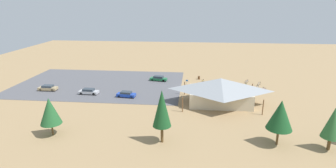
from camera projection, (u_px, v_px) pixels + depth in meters
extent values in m
plane|color=#9E7F56|center=(192.00, 87.00, 70.33)|extent=(160.00, 160.00, 0.00)
cube|color=#56565B|center=(100.00, 84.00, 72.77)|extent=(43.53, 28.19, 0.05)
cube|color=beige|center=(220.00, 97.00, 58.16)|extent=(12.90, 7.96, 3.12)
pyramid|color=#93999E|center=(221.00, 84.00, 57.32)|extent=(16.04, 11.10, 2.57)
cylinder|color=brown|center=(252.00, 90.00, 62.49)|extent=(0.20, 0.20, 3.12)
cylinder|color=brown|center=(185.00, 88.00, 63.94)|extent=(0.20, 0.20, 3.12)
cylinder|color=brown|center=(263.00, 107.00, 52.37)|extent=(0.20, 0.20, 3.12)
cylinder|color=brown|center=(183.00, 104.00, 53.83)|extent=(0.20, 0.20, 3.12)
cylinder|color=brown|center=(199.00, 78.00, 76.80)|extent=(0.60, 0.60, 0.90)
cylinder|color=#99999E|center=(187.00, 84.00, 69.14)|extent=(0.08, 0.08, 2.20)
cube|color=#1959B2|center=(187.00, 81.00, 68.91)|extent=(0.56, 0.04, 0.40)
cylinder|color=brown|center=(52.00, 129.00, 44.63)|extent=(0.28, 0.28, 2.05)
cone|color=#235B2D|center=(50.00, 111.00, 43.68)|extent=(3.42, 3.42, 4.41)
cylinder|color=brown|center=(162.00, 134.00, 42.24)|extent=(0.44, 0.44, 2.77)
cone|color=#194C23|center=(162.00, 108.00, 40.98)|extent=(2.86, 2.86, 5.87)
cylinder|color=brown|center=(329.00, 143.00, 40.11)|extent=(0.47, 0.47, 2.06)
cone|color=#2D6633|center=(333.00, 123.00, 39.12)|extent=(2.82, 2.82, 4.71)
cylinder|color=brown|center=(278.00, 137.00, 41.54)|extent=(0.35, 0.35, 2.65)
cone|color=#194C23|center=(280.00, 115.00, 40.49)|extent=(3.88, 3.88, 4.58)
torus|color=black|center=(202.00, 85.00, 70.95)|extent=(0.64, 0.23, 0.66)
torus|color=black|center=(206.00, 84.00, 71.15)|extent=(0.64, 0.23, 0.66)
cylinder|color=black|center=(204.00, 84.00, 71.02)|extent=(0.95, 0.32, 0.04)
cylinder|color=black|center=(204.00, 84.00, 70.95)|extent=(0.04, 0.04, 0.43)
cube|color=black|center=(204.00, 83.00, 70.89)|extent=(0.21, 0.13, 0.05)
cylinder|color=black|center=(206.00, 84.00, 71.07)|extent=(0.04, 0.04, 0.39)
cylinder|color=black|center=(206.00, 83.00, 71.02)|extent=(0.17, 0.47, 0.03)
torus|color=black|center=(203.00, 81.00, 74.44)|extent=(0.26, 0.64, 0.67)
torus|color=black|center=(202.00, 82.00, 73.59)|extent=(0.26, 0.64, 0.67)
cylinder|color=yellow|center=(203.00, 81.00, 73.98)|extent=(0.33, 0.87, 0.04)
cylinder|color=yellow|center=(203.00, 80.00, 74.11)|extent=(0.04, 0.04, 0.39)
cube|color=black|center=(203.00, 80.00, 74.05)|extent=(0.14, 0.22, 0.05)
cylinder|color=yellow|center=(202.00, 81.00, 73.61)|extent=(0.04, 0.04, 0.41)
cylinder|color=black|center=(202.00, 80.00, 73.55)|extent=(0.46, 0.19, 0.03)
torus|color=black|center=(266.00, 90.00, 66.63)|extent=(0.28, 0.64, 0.67)
torus|color=black|center=(263.00, 89.00, 67.53)|extent=(0.28, 0.64, 0.67)
cylinder|color=#722D9E|center=(265.00, 89.00, 67.05)|extent=(0.36, 0.86, 0.04)
cylinder|color=#722D9E|center=(265.00, 89.00, 66.85)|extent=(0.04, 0.04, 0.44)
cube|color=black|center=(265.00, 88.00, 66.79)|extent=(0.15, 0.22, 0.05)
cylinder|color=#722D9E|center=(264.00, 88.00, 67.38)|extent=(0.04, 0.04, 0.45)
cylinder|color=black|center=(264.00, 87.00, 67.31)|extent=(0.46, 0.20, 0.03)
torus|color=black|center=(245.00, 85.00, 70.09)|extent=(0.31, 0.68, 0.72)
torus|color=black|center=(246.00, 84.00, 70.95)|extent=(0.31, 0.68, 0.72)
cylinder|color=#1E7F38|center=(246.00, 84.00, 70.48)|extent=(0.38, 0.87, 0.04)
cylinder|color=#1E7F38|center=(246.00, 84.00, 70.30)|extent=(0.04, 0.04, 0.41)
cube|color=black|center=(246.00, 84.00, 70.24)|extent=(0.15, 0.22, 0.05)
cylinder|color=#1E7F38|center=(246.00, 84.00, 70.80)|extent=(0.04, 0.04, 0.42)
cylinder|color=black|center=(246.00, 83.00, 70.74)|extent=(0.46, 0.21, 0.03)
torus|color=black|center=(257.00, 87.00, 68.59)|extent=(0.40, 0.66, 0.74)
torus|color=black|center=(258.00, 86.00, 69.37)|extent=(0.40, 0.66, 0.74)
cylinder|color=#B7B7BC|center=(257.00, 86.00, 68.95)|extent=(0.48, 0.82, 0.04)
cylinder|color=#B7B7BC|center=(257.00, 86.00, 68.78)|extent=(0.04, 0.04, 0.42)
cube|color=black|center=(257.00, 85.00, 68.72)|extent=(0.17, 0.21, 0.05)
cylinder|color=#B7B7BC|center=(258.00, 85.00, 69.22)|extent=(0.04, 0.04, 0.53)
cylinder|color=black|center=(258.00, 84.00, 69.14)|extent=(0.43, 0.26, 0.03)
torus|color=black|center=(246.00, 82.00, 73.00)|extent=(0.50, 0.59, 0.73)
torus|color=black|center=(248.00, 81.00, 73.73)|extent=(0.50, 0.59, 0.73)
cylinder|color=#2347B7|center=(247.00, 81.00, 73.33)|extent=(0.67, 0.79, 0.04)
cylinder|color=#2347B7|center=(246.00, 81.00, 73.17)|extent=(0.04, 0.04, 0.42)
cube|color=black|center=(246.00, 80.00, 73.11)|extent=(0.19, 0.20, 0.05)
cylinder|color=#2347B7|center=(248.00, 81.00, 73.59)|extent=(0.04, 0.04, 0.43)
cylinder|color=black|center=(248.00, 80.00, 73.53)|extent=(0.39, 0.33, 0.03)
torus|color=black|center=(250.00, 88.00, 68.23)|extent=(0.69, 0.15, 0.70)
torus|color=black|center=(246.00, 87.00, 68.48)|extent=(0.69, 0.15, 0.70)
cylinder|color=orange|center=(248.00, 87.00, 68.32)|extent=(0.93, 0.19, 0.04)
cylinder|color=orange|center=(249.00, 87.00, 68.25)|extent=(0.04, 0.04, 0.41)
cube|color=black|center=(249.00, 86.00, 68.19)|extent=(0.21, 0.11, 0.05)
cylinder|color=orange|center=(246.00, 87.00, 68.39)|extent=(0.04, 0.04, 0.49)
cylinder|color=black|center=(247.00, 86.00, 68.32)|extent=(0.11, 0.48, 0.03)
torus|color=black|center=(217.00, 85.00, 70.10)|extent=(0.71, 0.14, 0.71)
torus|color=black|center=(220.00, 86.00, 69.88)|extent=(0.71, 0.14, 0.71)
cylinder|color=red|center=(219.00, 85.00, 69.96)|extent=(0.89, 0.17, 0.04)
cylinder|color=red|center=(218.00, 85.00, 69.97)|extent=(0.04, 0.04, 0.39)
cube|color=black|center=(218.00, 84.00, 69.92)|extent=(0.21, 0.11, 0.05)
cylinder|color=red|center=(220.00, 85.00, 69.83)|extent=(0.04, 0.04, 0.49)
cylinder|color=black|center=(220.00, 84.00, 69.76)|extent=(0.10, 0.48, 0.03)
torus|color=black|center=(260.00, 83.00, 71.79)|extent=(0.51, 0.61, 0.75)
torus|color=black|center=(258.00, 84.00, 71.05)|extent=(0.51, 0.61, 0.75)
cylinder|color=silver|center=(259.00, 83.00, 71.39)|extent=(0.66, 0.80, 0.04)
cylinder|color=silver|center=(260.00, 83.00, 71.49)|extent=(0.04, 0.04, 0.46)
cube|color=black|center=(260.00, 82.00, 71.42)|extent=(0.19, 0.21, 0.05)
cylinder|color=silver|center=(259.00, 83.00, 71.05)|extent=(0.04, 0.04, 0.53)
cylinder|color=black|center=(259.00, 82.00, 70.97)|extent=(0.39, 0.33, 0.03)
cube|color=#1E42B2|center=(126.00, 95.00, 62.38)|extent=(4.44, 2.22, 0.61)
cube|color=#2D3842|center=(126.00, 93.00, 62.22)|extent=(2.55, 1.81, 0.49)
cylinder|color=black|center=(119.00, 96.00, 62.00)|extent=(0.66, 0.29, 0.64)
cylinder|color=black|center=(122.00, 94.00, 63.46)|extent=(0.66, 0.29, 0.64)
cylinder|color=black|center=(131.00, 97.00, 61.43)|extent=(0.66, 0.29, 0.64)
cylinder|color=black|center=(133.00, 95.00, 62.89)|extent=(0.66, 0.29, 0.64)
cube|color=#1E6B3D|center=(159.00, 79.00, 75.14)|extent=(4.88, 2.39, 0.58)
cube|color=#2D3842|center=(159.00, 77.00, 74.97)|extent=(2.82, 1.88, 0.60)
cylinder|color=black|center=(152.00, 80.00, 74.89)|extent=(0.67, 0.31, 0.64)
cylinder|color=black|center=(154.00, 79.00, 76.26)|extent=(0.67, 0.31, 0.64)
cylinder|color=black|center=(163.00, 81.00, 74.13)|extent=(0.67, 0.31, 0.64)
cylinder|color=black|center=(165.00, 79.00, 75.51)|extent=(0.67, 0.31, 0.64)
cube|color=tan|center=(48.00, 88.00, 67.01)|extent=(4.47, 1.93, 0.63)
cube|color=#2D3842|center=(48.00, 86.00, 66.85)|extent=(2.51, 1.68, 0.47)
cylinder|color=black|center=(40.00, 90.00, 66.41)|extent=(0.64, 0.23, 0.64)
cylinder|color=black|center=(44.00, 88.00, 67.99)|extent=(0.64, 0.23, 0.64)
cylinder|color=black|center=(52.00, 90.00, 66.16)|extent=(0.64, 0.23, 0.64)
cylinder|color=black|center=(56.00, 88.00, 67.74)|extent=(0.64, 0.23, 0.64)
cube|color=#BCBCC1|center=(89.00, 92.00, 64.40)|extent=(4.64, 2.00, 0.57)
cube|color=#2D3842|center=(89.00, 90.00, 64.23)|extent=(2.62, 1.69, 0.53)
cylinder|color=black|center=(81.00, 93.00, 63.92)|extent=(0.65, 0.25, 0.64)
cylinder|color=black|center=(84.00, 91.00, 65.41)|extent=(0.65, 0.25, 0.64)
cylinder|color=black|center=(94.00, 94.00, 63.50)|extent=(0.65, 0.25, 0.64)
cylinder|color=black|center=(96.00, 92.00, 64.98)|extent=(0.65, 0.25, 0.64)
cube|color=#2D3347|center=(238.00, 92.00, 64.69)|extent=(0.40, 0.40, 0.88)
cylinder|color=green|center=(238.00, 89.00, 64.48)|extent=(0.36, 0.36, 0.57)
sphere|color=tan|center=(238.00, 88.00, 64.36)|extent=(0.24, 0.24, 0.24)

